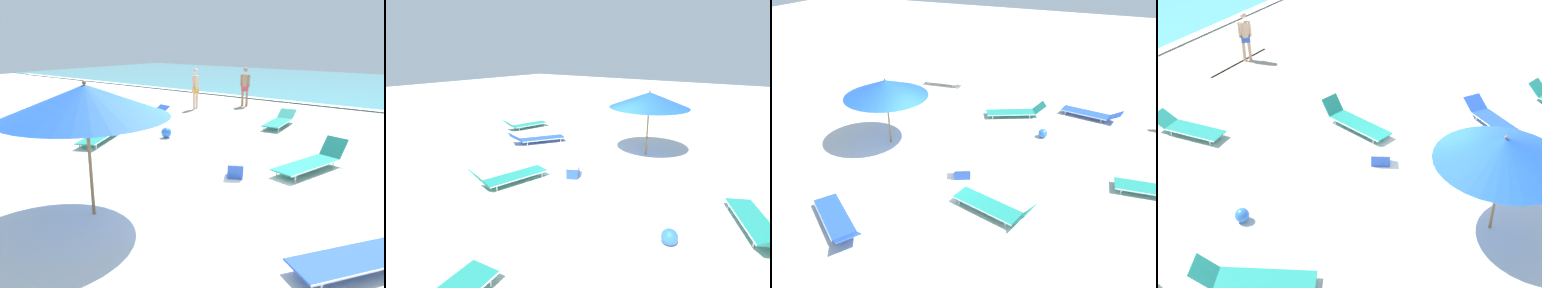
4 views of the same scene
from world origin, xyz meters
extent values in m
cube|color=silver|center=(0.00, 0.00, -0.08)|extent=(60.00, 60.00, 0.16)
cylinder|color=olive|center=(-1.03, -2.16, 1.01)|extent=(0.06, 0.06, 2.01)
cone|color=blue|center=(-1.03, -2.16, 2.01)|extent=(2.79, 2.79, 0.54)
cylinder|color=#163D95|center=(-1.03, -2.16, 1.75)|extent=(2.71, 2.71, 0.01)
sphere|color=olive|center=(-1.03, -2.16, 2.31)|extent=(0.07, 0.07, 0.07)
cube|color=blue|center=(3.07, -1.09, 0.17)|extent=(1.48, 1.83, 0.03)
cylinder|color=silver|center=(2.82, -0.92, 0.17)|extent=(1.00, 1.52, 0.03)
cylinder|color=silver|center=(3.32, -1.25, 0.17)|extent=(1.00, 1.52, 0.03)
cube|color=blue|center=(3.68, -0.14, 0.32)|extent=(0.74, 0.72, 0.32)
cylinder|color=silver|center=(2.47, -1.53, 0.08)|extent=(0.03, 0.03, 0.16)
cylinder|color=silver|center=(2.90, -1.81, 0.08)|extent=(0.03, 0.03, 0.16)
cylinder|color=silver|center=(3.24, -0.36, 0.08)|extent=(0.03, 0.03, 0.16)
cylinder|color=silver|center=(3.66, -0.64, 0.08)|extent=(0.03, 0.03, 0.16)
cube|color=#1E8475|center=(1.07, 2.27, 0.17)|extent=(1.03, 1.97, 0.03)
cylinder|color=silver|center=(0.78, 2.35, 0.17)|extent=(0.47, 1.83, 0.03)
cylinder|color=silver|center=(1.36, 2.20, 0.17)|extent=(0.47, 1.83, 0.03)
cube|color=#1E8475|center=(1.33, 3.34, 0.40)|extent=(0.64, 0.47, 0.47)
cylinder|color=silver|center=(0.65, 1.62, 0.08)|extent=(0.03, 0.03, 0.16)
cylinder|color=silver|center=(1.15, 1.50, 0.08)|extent=(0.03, 0.03, 0.16)
cylinder|color=silver|center=(1.00, 3.05, 0.08)|extent=(0.03, 0.03, 0.16)
cylinder|color=silver|center=(1.49, 2.93, 0.08)|extent=(0.03, 0.03, 0.16)
cylinder|color=silver|center=(-1.64, 5.38, 0.08)|extent=(0.03, 0.03, 0.16)
cylinder|color=silver|center=(-1.14, 5.44, 0.08)|extent=(0.03, 0.03, 0.16)
cube|color=#1E8475|center=(5.28, -2.58, 0.17)|extent=(1.05, 1.91, 0.03)
cylinder|color=silver|center=(4.99, -2.50, 0.17)|extent=(0.50, 1.77, 0.03)
cylinder|color=silver|center=(5.57, -2.65, 0.17)|extent=(0.50, 1.77, 0.03)
cube|color=#1E8475|center=(5.57, -1.49, 0.35)|extent=(0.67, 0.57, 0.38)
cylinder|color=silver|center=(4.85, -3.20, 0.08)|extent=(0.03, 0.03, 0.16)
cylinder|color=silver|center=(5.35, -3.33, 0.08)|extent=(0.03, 0.03, 0.16)
cylinder|color=silver|center=(5.22, -1.82, 0.08)|extent=(0.03, 0.03, 0.16)
cylinder|color=silver|center=(5.71, -1.96, 0.08)|extent=(0.03, 0.03, 0.16)
cube|color=#1E8475|center=(-4.84, 0.97, 0.17)|extent=(1.40, 1.96, 0.03)
cylinder|color=silver|center=(-5.11, 0.83, 0.17)|extent=(0.90, 1.70, 0.03)
cylinder|color=silver|center=(-4.57, 1.10, 0.17)|extent=(0.90, 1.70, 0.03)
cylinder|color=silver|center=(-4.73, 0.19, 0.08)|extent=(0.03, 0.03, 0.16)
cylinder|color=silver|center=(-4.27, 0.42, 0.08)|extent=(0.03, 0.03, 0.16)
cylinder|color=silver|center=(-4.95, 1.74, 0.08)|extent=(0.03, 0.03, 0.16)
sphere|color=blue|center=(-3.59, 2.61, 0.16)|extent=(0.33, 0.33, 0.33)
cube|color=blue|center=(-0.07, 1.03, 0.16)|extent=(0.53, 0.58, 0.32)
cube|color=white|center=(-0.07, 1.03, 0.35)|extent=(0.55, 0.61, 0.05)
camera|label=1|loc=(4.07, -5.84, 2.98)|focal=35.00mm
camera|label=2|loc=(-5.07, 7.74, 3.63)|focal=28.00mm
camera|label=3|loc=(8.43, 4.95, 6.32)|focal=35.00mm
camera|label=4|loc=(-10.14, -4.00, 7.80)|focal=50.00mm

